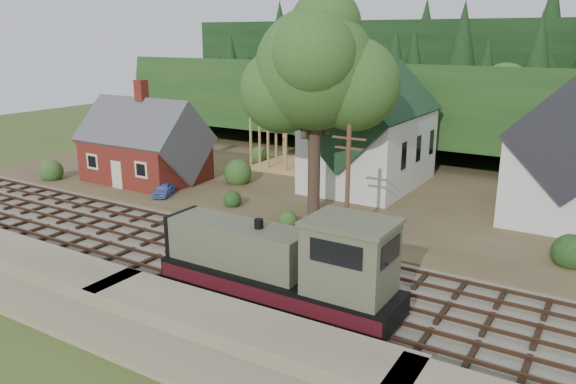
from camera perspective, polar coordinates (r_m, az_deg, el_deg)
The scene contains 17 objects.
ground at distance 35.01m, azimuth -8.39°, elevation -6.48°, with size 140.00×140.00×0.00m, color #384C1E.
embankment at distance 29.66m, azimuth -19.16°, elevation -11.49°, with size 64.00×5.00×1.60m, color #7F7259.
railroad_bed at distance 34.98m, azimuth -8.39°, elevation -6.36°, with size 64.00×11.00×0.16m, color #726B5B.
village_flat at distance 49.32m, azimuth 5.10°, elevation 0.40°, with size 64.00×26.00×0.30m, color brown.
hillside at distance 71.11m, azimuth 13.87°, elevation 4.62°, with size 70.00×28.00×8.00m, color #1E3F19.
ridge at distance 86.28m, azimuth 17.23°, elevation 6.27°, with size 80.00×20.00×12.00m, color black.
depot at distance 52.42m, azimuth -14.30°, elevation 4.33°, with size 10.80×7.41×9.00m.
church at distance 48.91m, azimuth 8.24°, elevation 6.21°, with size 8.40×15.17×13.00m.
farmhouse at distance 44.50m, azimuth 27.08°, elevation 3.29°, with size 8.40×10.80×10.60m.
timber_frame at distance 54.84m, azimuth 1.45°, elevation 5.36°, with size 8.20×6.20×6.99m.
lattice_tower at distance 59.29m, azimuth 4.50°, elevation 12.68°, with size 3.20×3.20×12.12m.
big_tree at distance 39.66m, azimuth 3.05°, elevation 11.49°, with size 10.90×8.40×14.70m.
telegraph_pole_near at distance 34.18m, azimuth 6.07°, elevation 0.57°, with size 2.20×0.28×8.00m.
locomotive at distance 27.73m, azimuth -0.30°, elevation -7.48°, with size 12.56×3.14×5.01m.
car_blue at distance 47.38m, azimuth -12.50°, elevation 0.30°, with size 1.26×3.13×1.07m, color #607FCF.
car_green at distance 60.88m, azimuth -18.76°, elevation 3.33°, with size 1.36×3.90×1.28m, color #6F9E6D.
patio_set at distance 53.67m, azimuth -17.91°, elevation 3.18°, with size 1.99×1.99×2.21m.
Camera 1 is at (21.16, -24.61, 13.12)m, focal length 35.00 mm.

